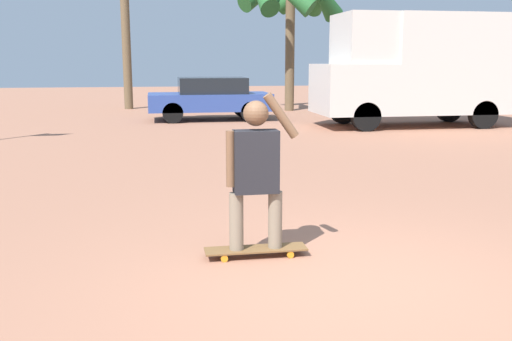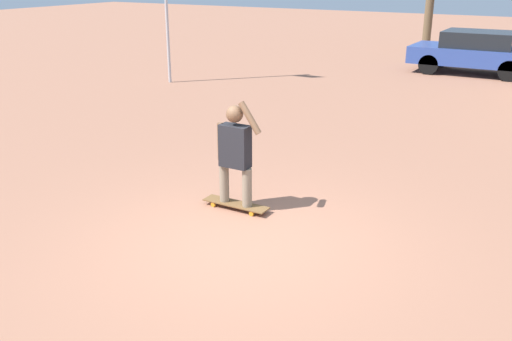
% 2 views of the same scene
% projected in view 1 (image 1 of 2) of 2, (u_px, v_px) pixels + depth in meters
% --- Properties ---
extents(ground_plane, '(80.00, 80.00, 0.00)m').
position_uv_depth(ground_plane, '(351.00, 286.00, 4.95)').
color(ground_plane, '#A36B51').
extents(skateboard, '(1.02, 0.25, 0.09)m').
position_uv_depth(skateboard, '(256.00, 249.00, 5.69)').
color(skateboard, brown).
rests_on(skateboard, ground_plane).
extents(person_skateboarder, '(0.72, 0.24, 1.55)m').
position_uv_depth(person_skateboarder, '(256.00, 166.00, 5.53)').
color(person_skateboarder, gray).
rests_on(person_skateboarder, skateboard).
extents(camper_van, '(5.74, 2.24, 3.27)m').
position_uv_depth(camper_van, '(418.00, 67.00, 16.84)').
color(camper_van, black).
rests_on(camper_van, ground_plane).
extents(parked_car_blue, '(3.99, 1.93, 1.39)m').
position_uv_depth(parked_car_blue, '(210.00, 97.00, 18.82)').
color(parked_car_blue, black).
rests_on(parked_car_blue, ground_plane).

